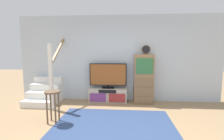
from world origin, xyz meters
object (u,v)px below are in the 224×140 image
object	(u,v)px
side_cabinet	(144,79)
media_console	(108,95)
television	(108,75)
desk_clock	(146,50)
bar_stool_near	(53,99)

from	to	relation	value
side_cabinet	media_console	bearing A→B (deg)	-179.46
media_console	television	xyz separation A→B (m)	(0.00, 0.02, 0.63)
television	desk_clock	world-z (taller)	desk_clock
media_console	television	bearing A→B (deg)	90.00
desk_clock	bar_stool_near	size ratio (longest dim) A/B	0.38
television	side_cabinet	distance (m)	1.10
bar_stool_near	media_console	bearing A→B (deg)	55.80
desk_clock	bar_stool_near	bearing A→B (deg)	-144.66
television	bar_stool_near	size ratio (longest dim) A/B	1.58
side_cabinet	desk_clock	xyz separation A→B (m)	(0.05, -0.02, 0.89)
media_console	television	size ratio (longest dim) A/B	1.03
television	side_cabinet	size ratio (longest dim) A/B	0.77
media_console	bar_stool_near	xyz separation A→B (m)	(-1.07, -1.57, 0.32)
television	bar_stool_near	world-z (taller)	television
side_cabinet	bar_stool_near	xyz separation A→B (m)	(-2.16, -1.58, -0.21)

